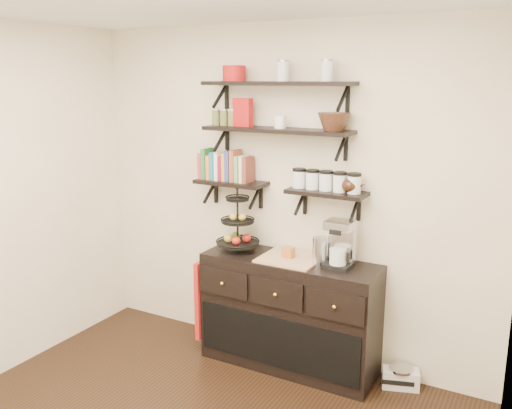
{
  "coord_description": "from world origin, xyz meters",
  "views": [
    {
      "loc": [
        1.87,
        -2.12,
        2.27
      ],
      "look_at": [
        0.08,
        1.15,
        1.4
      ],
      "focal_mm": 38.0,
      "sensor_mm": 36.0,
      "label": 1
    }
  ],
  "objects_px": {
    "coffee_maker": "(340,245)",
    "sideboard": "(289,313)",
    "fruit_stand": "(238,230)",
    "radio": "(401,377)"
  },
  "relations": [
    {
      "from": "coffee_maker",
      "to": "sideboard",
      "type": "bearing_deg",
      "value": -174.65
    },
    {
      "from": "radio",
      "to": "coffee_maker",
      "type": "bearing_deg",
      "value": 170.99
    },
    {
      "from": "fruit_stand",
      "to": "coffee_maker",
      "type": "height_order",
      "value": "fruit_stand"
    },
    {
      "from": "sideboard",
      "to": "fruit_stand",
      "type": "xyz_separation_m",
      "value": [
        -0.47,
        0.0,
        0.62
      ]
    },
    {
      "from": "sideboard",
      "to": "radio",
      "type": "bearing_deg",
      "value": 6.77
    },
    {
      "from": "coffee_maker",
      "to": "radio",
      "type": "xyz_separation_m",
      "value": [
        0.49,
        0.08,
        -0.99
      ]
    },
    {
      "from": "fruit_stand",
      "to": "radio",
      "type": "distance_m",
      "value": 1.68
    },
    {
      "from": "sideboard",
      "to": "radio",
      "type": "xyz_separation_m",
      "value": [
        0.88,
        0.1,
        -0.37
      ]
    },
    {
      "from": "coffee_maker",
      "to": "radio",
      "type": "bearing_deg",
      "value": 11.11
    },
    {
      "from": "coffee_maker",
      "to": "fruit_stand",
      "type": "bearing_deg",
      "value": -176.83
    }
  ]
}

